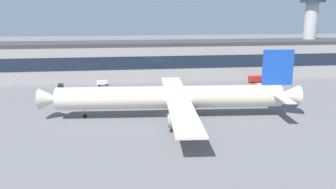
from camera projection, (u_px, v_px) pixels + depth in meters
name	position (u px, v px, depth m)	size (l,w,h in m)	color
ground_plane	(168.00, 114.00, 93.70)	(600.00, 600.00, 0.00)	slate
terminal_building	(151.00, 60.00, 142.56)	(185.94, 17.01, 14.74)	#9E9993
airliner	(174.00, 97.00, 90.44)	(67.04, 57.66, 17.23)	beige
control_tower	(311.00, 21.00, 151.24)	(10.35, 10.35, 36.12)	#B7B7B2
follow_me_car	(61.00, 87.00, 122.18)	(2.56, 4.64, 1.85)	black
baggage_tug	(102.00, 83.00, 129.10)	(3.99, 2.86, 1.85)	white
crew_van	(255.00, 79.00, 134.15)	(5.47, 2.93, 2.55)	red
traffic_cone_0	(116.00, 127.00, 82.26)	(0.52, 0.52, 0.65)	#F2590C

